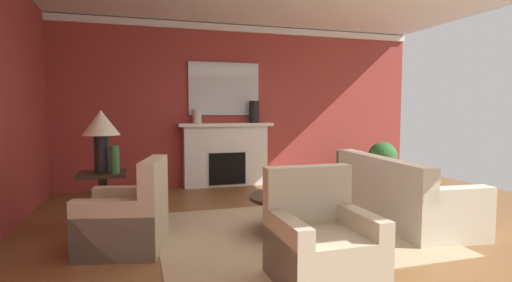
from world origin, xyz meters
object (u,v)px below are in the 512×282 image
object	(u,v)px
mantel_mirror	(224,89)
vase_mantel_right	(254,112)
armchair_near_window	(128,220)
side_table	(103,197)
vase_tall_corner	(344,166)
table_lamp	(101,129)
potted_plant	(382,159)
fireplace	(226,156)
vase_on_side_table	(115,159)
sofa	(400,198)
vase_mantel_left	(197,116)
armchair_facing_fireplace	(321,246)
coffee_table	(291,205)

from	to	relation	value
mantel_mirror	vase_mantel_right	distance (m)	0.72
armchair_near_window	vase_mantel_right	bearing A→B (deg)	53.27
mantel_mirror	armchair_near_window	xyz separation A→B (m)	(-1.74, -3.25, -1.55)
side_table	vase_mantel_right	bearing A→B (deg)	40.87
vase_tall_corner	vase_mantel_right	bearing A→B (deg)	172.20
vase_mantel_right	table_lamp	bearing A→B (deg)	-139.13
side_table	vase_mantel_right	world-z (taller)	vase_mantel_right
table_lamp	potted_plant	world-z (taller)	table_lamp
mantel_mirror	armchair_near_window	distance (m)	4.00
vase_mantel_right	potted_plant	size ratio (longest dim) A/B	0.51
fireplace	potted_plant	bearing A→B (deg)	-13.72
side_table	vase_tall_corner	size ratio (longest dim) A/B	1.08
mantel_mirror	vase_on_side_table	size ratio (longest dim) A/B	4.15
sofa	vase_on_side_table	bearing A→B (deg)	170.13
fireplace	vase_tall_corner	xyz separation A→B (m)	(2.37, -0.30, -0.25)
fireplace	table_lamp	world-z (taller)	table_lamp
mantel_mirror	armchair_near_window	world-z (taller)	mantel_mirror
vase_mantel_left	potted_plant	distance (m)	3.69
vase_on_side_table	vase_mantel_left	xyz separation A→B (m)	(1.34, 2.36, 0.47)
fireplace	vase_mantel_right	world-z (taller)	vase_mantel_right
armchair_facing_fireplace	coffee_table	distance (m)	1.36
vase_mantel_left	vase_tall_corner	size ratio (longest dim) A/B	0.40
fireplace	vase_on_side_table	size ratio (longest dim) A/B	5.46
mantel_mirror	sofa	world-z (taller)	mantel_mirror
vase_mantel_right	potted_plant	world-z (taller)	vase_mantel_right
fireplace	vase_tall_corner	bearing A→B (deg)	-7.19
armchair_facing_fireplace	coffee_table	size ratio (longest dim) A/B	0.95
vase_mantel_right	armchair_near_window	bearing A→B (deg)	-126.73
fireplace	side_table	distance (m)	3.07
fireplace	vase_mantel_right	distance (m)	1.01
side_table	vase_mantel_left	bearing A→B (deg)	56.40
side_table	vase_on_side_table	world-z (taller)	vase_on_side_table
armchair_facing_fireplace	side_table	bearing A→B (deg)	131.11
sofa	vase_mantel_right	size ratio (longest dim) A/B	5.13
mantel_mirror	vase_tall_corner	size ratio (longest dim) A/B	2.11
mantel_mirror	coffee_table	world-z (taller)	mantel_mirror
armchair_facing_fireplace	vase_tall_corner	bearing A→B (deg)	58.24
mantel_mirror	armchair_facing_fireplace	size ratio (longest dim) A/B	1.44
fireplace	coffee_table	distance (m)	3.10
armchair_near_window	side_table	bearing A→B (deg)	109.30
coffee_table	vase_mantel_right	bearing A→B (deg)	81.50
side_table	fireplace	bearing A→B (deg)	48.32
vase_tall_corner	coffee_table	bearing A→B (deg)	-129.22
coffee_table	potted_plant	xyz separation A→B (m)	(2.88, 2.37, 0.16)
table_lamp	sofa	bearing A→B (deg)	-11.28
coffee_table	vase_mantel_right	world-z (taller)	vase_mantel_right
table_lamp	vase_mantel_left	size ratio (longest dim) A/B	2.90
vase_tall_corner	potted_plant	world-z (taller)	potted_plant
vase_mantel_right	potted_plant	xyz separation A→B (m)	(2.42, -0.68, -0.93)
mantel_mirror	armchair_facing_fireplace	distance (m)	4.80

